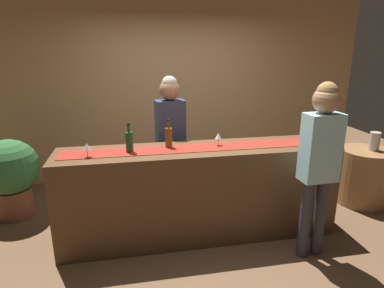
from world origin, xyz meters
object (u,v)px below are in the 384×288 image
bartender (170,131)px  wine_glass_far_end (87,147)px  wine_glass_near_customer (316,134)px  potted_plant_tall (11,173)px  vase_on_side_table (375,141)px  wine_glass_mid_counter (218,136)px  wine_bottle_green (129,142)px  round_side_table (364,176)px  wine_bottle_amber (169,137)px  customer_sipping (320,153)px

bartender → wine_glass_far_end: bearing=31.1°
wine_glass_near_customer → potted_plant_tall: bearing=165.2°
wine_glass_far_end → vase_on_side_table: wine_glass_far_end is taller
wine_glass_near_customer → wine_glass_mid_counter: same height
wine_bottle_green → round_side_table: size_ratio=0.41×
wine_glass_far_end → wine_glass_near_customer: bearing=0.4°
wine_glass_far_end → round_side_table: wine_glass_far_end is taller
wine_bottle_amber → wine_glass_mid_counter: size_ratio=2.10×
wine_glass_far_end → customer_sipping: bearing=-12.8°
wine_glass_mid_counter → customer_sipping: size_ratio=0.08×
round_side_table → vase_on_side_table: 0.49m
wine_glass_far_end → round_side_table: (3.46, 0.46, -0.75)m
wine_glass_near_customer → bartender: 1.65m
wine_glass_near_customer → potted_plant_tall: wine_glass_near_customer is taller
wine_glass_far_end → potted_plant_tall: (-1.04, 0.92, -0.55)m
wine_bottle_amber → bartender: 0.51m
wine_glass_near_customer → customer_sipping: bearing=-116.3°
wine_glass_near_customer → wine_bottle_green: bearing=178.2°
customer_sipping → vase_on_side_table: size_ratio=7.28×
wine_bottle_amber → customer_sipping: customer_sipping is taller
wine_glass_mid_counter → vase_on_side_table: (2.19, 0.31, -0.26)m
wine_glass_near_customer → wine_bottle_amber: bearing=174.5°
bartender → vase_on_side_table: bartender is taller
wine_glass_near_customer → bartender: bearing=156.6°
wine_bottle_amber → wine_glass_far_end: 0.82m
wine_bottle_green → wine_glass_far_end: size_ratio=2.10×
wine_bottle_green → bartender: size_ratio=0.18×
wine_glass_near_customer → wine_glass_mid_counter: size_ratio=1.00×
wine_bottle_green → wine_bottle_amber: (0.41, 0.09, 0.00)m
wine_bottle_amber → customer_sipping: bearing=-26.1°
wine_glass_near_customer → customer_sipping: 0.56m
bartender → potted_plant_tall: bearing=-13.6°
vase_on_side_table → wine_glass_near_customer: bearing=-159.0°
wine_glass_near_customer → vase_on_side_table: 1.24m
wine_glass_mid_counter → potted_plant_tall: wine_glass_mid_counter is taller
round_side_table → wine_bottle_green: bearing=-172.9°
wine_glass_far_end → vase_on_side_table: (3.52, 0.45, -0.26)m
wine_bottle_green → wine_glass_mid_counter: (0.93, 0.06, -0.01)m
wine_bottle_green → wine_glass_near_customer: 2.00m
vase_on_side_table → potted_plant_tall: potted_plant_tall is taller
wine_bottle_amber → potted_plant_tall: size_ratio=0.31×
bartender → potted_plant_tall: bartender is taller
wine_bottle_amber → potted_plant_tall: wine_bottle_amber is taller
wine_bottle_amber → potted_plant_tall: (-1.84, 0.75, -0.56)m
round_side_table → vase_on_side_table: (0.06, -0.01, 0.49)m
wine_bottle_amber → round_side_table: 2.78m
customer_sipping → round_side_table: size_ratio=2.36×
potted_plant_tall → bartender: bearing=-7.5°
wine_bottle_amber → round_side_table: (2.66, 0.29, -0.76)m
wine_bottle_green → vase_on_side_table: bearing=6.8°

